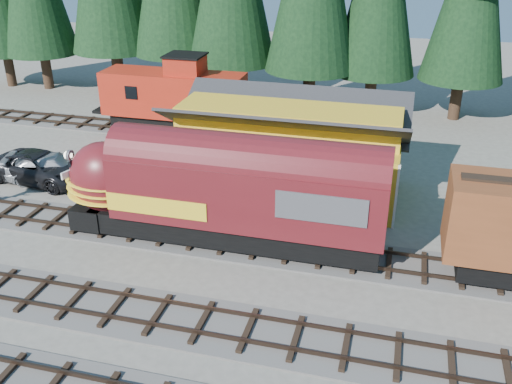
% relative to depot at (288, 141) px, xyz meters
% --- Properties ---
extents(ground, '(120.00, 120.00, 0.00)m').
position_rel_depot_xyz_m(ground, '(0.00, -10.50, -2.96)').
color(ground, '#6B665B').
rests_on(ground, ground).
extents(track_siding, '(68.00, 3.20, 0.33)m').
position_rel_depot_xyz_m(track_siding, '(10.00, -6.50, -2.90)').
color(track_siding, '#4C4947').
rests_on(track_siding, ground).
extents(track_main_south, '(68.00, 3.20, 0.33)m').
position_rel_depot_xyz_m(track_main_south, '(10.00, -12.50, -2.90)').
color(track_main_south, '#4C4947').
rests_on(track_main_south, ground).
extents(track_spur, '(32.00, 3.20, 0.33)m').
position_rel_depot_xyz_m(track_spur, '(-10.00, 7.50, -2.90)').
color(track_spur, '#4C4947').
rests_on(track_spur, ground).
extents(depot, '(12.80, 7.00, 5.30)m').
position_rel_depot_xyz_m(depot, '(0.00, 0.00, 0.00)').
color(depot, gold).
rests_on(depot, ground).
extents(locomotive, '(15.30, 3.04, 4.16)m').
position_rel_depot_xyz_m(locomotive, '(-2.08, -6.50, -0.52)').
color(locomotive, black).
rests_on(locomotive, ground).
extents(caboose, '(10.01, 2.90, 5.21)m').
position_rel_depot_xyz_m(caboose, '(-9.70, 7.50, -0.38)').
color(caboose, black).
rests_on(caboose, ground).
extents(pickup_truck_a, '(6.57, 3.63, 1.74)m').
position_rel_depot_xyz_m(pickup_truck_a, '(-14.04, -2.43, -2.09)').
color(pickup_truck_a, black).
rests_on(pickup_truck_a, ground).
extents(pickup_truck_b, '(5.89, 3.66, 1.59)m').
position_rel_depot_xyz_m(pickup_truck_b, '(-13.38, -2.14, -2.17)').
color(pickup_truck_b, '#A7AAAE').
rests_on(pickup_truck_b, ground).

